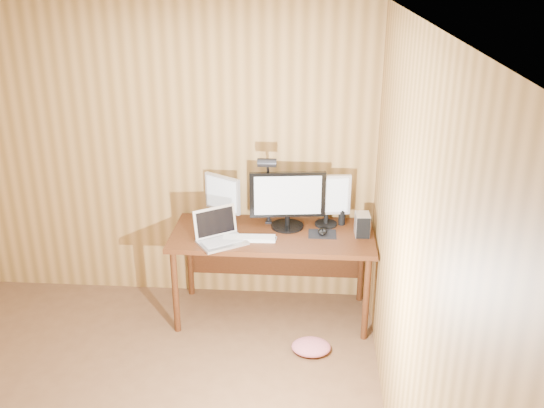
# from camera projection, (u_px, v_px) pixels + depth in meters

# --- Properties ---
(room_shell) EXTENTS (4.00, 4.00, 4.00)m
(room_shell) POSITION_uv_depth(u_px,v_px,m) (73.00, 272.00, 3.16)
(room_shell) COLOR brown
(room_shell) RESTS_ON ground
(desk) EXTENTS (1.60, 0.70, 0.75)m
(desk) POSITION_uv_depth(u_px,v_px,m) (273.00, 243.00, 4.91)
(desk) COLOR #43200E
(desk) RESTS_ON floor
(monitor_center) EXTENTS (0.60, 0.26, 0.47)m
(monitor_center) POSITION_uv_depth(u_px,v_px,m) (288.00, 199.00, 4.81)
(monitor_center) COLOR black
(monitor_center) RESTS_ON desk
(monitor_left) EXTENTS (0.31, 0.21, 0.39)m
(monitor_left) POSITION_uv_depth(u_px,v_px,m) (223.00, 197.00, 4.94)
(monitor_left) COLOR black
(monitor_left) RESTS_ON desk
(monitor_right) EXTENTS (0.38, 0.18, 0.43)m
(monitor_right) POSITION_uv_depth(u_px,v_px,m) (327.00, 199.00, 4.85)
(monitor_right) COLOR black
(monitor_right) RESTS_ON desk
(laptop) EXTENTS (0.44, 0.42, 0.25)m
(laptop) POSITION_uv_depth(u_px,v_px,m) (219.00, 234.00, 4.64)
(laptop) COLOR silver
(laptop) RESTS_ON desk
(keyboard) EXTENTS (0.42, 0.14, 0.02)m
(keyboard) POSITION_uv_depth(u_px,v_px,m) (248.00, 238.00, 4.69)
(keyboard) COLOR white
(keyboard) RESTS_ON desk
(mousepad) EXTENTS (0.22, 0.18, 0.00)m
(mousepad) POSITION_uv_depth(u_px,v_px,m) (322.00, 234.00, 4.77)
(mousepad) COLOR black
(mousepad) RESTS_ON desk
(mouse) EXTENTS (0.08, 0.12, 0.04)m
(mouse) POSITION_uv_depth(u_px,v_px,m) (322.00, 232.00, 4.77)
(mouse) COLOR black
(mouse) RESTS_ON mousepad
(hard_drive) EXTENTS (0.12, 0.16, 0.18)m
(hard_drive) POSITION_uv_depth(u_px,v_px,m) (362.00, 225.00, 4.73)
(hard_drive) COLOR silver
(hard_drive) RESTS_ON desk
(phone) EXTENTS (0.05, 0.10, 0.01)m
(phone) POSITION_uv_depth(u_px,v_px,m) (273.00, 239.00, 4.68)
(phone) COLOR silver
(phone) RESTS_ON desk
(speaker) EXTENTS (0.06, 0.06, 0.13)m
(speaker) POSITION_uv_depth(u_px,v_px,m) (342.00, 217.00, 4.93)
(speaker) COLOR black
(speaker) RESTS_ON desk
(desk_lamp) EXTENTS (0.15, 0.21, 0.64)m
(desk_lamp) POSITION_uv_depth(u_px,v_px,m) (268.00, 181.00, 4.76)
(desk_lamp) COLOR black
(desk_lamp) RESTS_ON desk
(fabric_pile) EXTENTS (0.32, 0.27, 0.09)m
(fabric_pile) POSITION_uv_depth(u_px,v_px,m) (311.00, 347.00, 4.57)
(fabric_pile) COLOR #BB5A64
(fabric_pile) RESTS_ON floor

